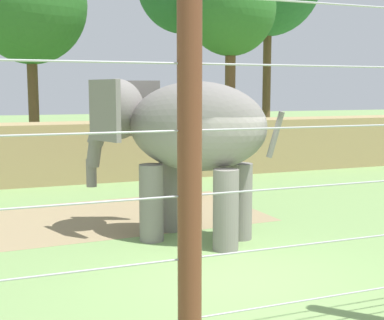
{
  "coord_description": "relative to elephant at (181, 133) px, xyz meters",
  "views": [
    {
      "loc": [
        -3.51,
        -7.47,
        2.98
      ],
      "look_at": [
        0.7,
        3.72,
        1.4
      ],
      "focal_mm": 49.36,
      "sensor_mm": 36.0,
      "label": 1
    }
  ],
  "objects": [
    {
      "name": "ground_plane",
      "position": [
        0.03,
        -2.4,
        -2.13
      ],
      "size": [
        120.0,
        120.0,
        0.0
      ],
      "primitive_type": "plane",
      "color": "#759956"
    },
    {
      "name": "dirt_patch",
      "position": [
        -0.62,
        2.32,
        -2.13
      ],
      "size": [
        6.54,
        4.17,
        0.01
      ],
      "primitive_type": "cube",
      "rotation": [
        0.0,
        0.0,
        0.04
      ],
      "color": "#937F5B",
      "rests_on": "ground"
    },
    {
      "name": "embankment_wall",
      "position": [
        0.03,
        7.76,
        -1.17
      ],
      "size": [
        36.0,
        1.8,
        1.92
      ],
      "primitive_type": "cube",
      "color": "tan",
      "rests_on": "ground"
    },
    {
      "name": "elephant",
      "position": [
        0.0,
        0.0,
        0.0
      ],
      "size": [
        3.65,
        3.6,
        3.22
      ],
      "color": "gray",
      "rests_on": "ground"
    },
    {
      "name": "enrichment_ball",
      "position": [
        1.24,
        3.71,
        -1.6
      ],
      "size": [
        1.06,
        1.06,
        1.06
      ],
      "primitive_type": "sphere",
      "color": "gray",
      "rests_on": "ground"
    },
    {
      "name": "cable_fence",
      "position": [
        0.01,
        -5.19,
        -0.12
      ],
      "size": [
        10.88,
        0.24,
        4.02
      ],
      "color": "brown",
      "rests_on": "ground"
    },
    {
      "name": "tree_left_of_centre",
      "position": [
        -1.85,
        13.54,
        4.37
      ],
      "size": [
        4.71,
        4.71,
        9.01
      ],
      "color": "brown",
      "rests_on": "ground"
    },
    {
      "name": "tree_right_of_centre",
      "position": [
        5.9,
        10.49,
        4.15
      ],
      "size": [
        3.72,
        3.72,
        8.3
      ],
      "color": "brown",
      "rests_on": "ground"
    }
  ]
}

